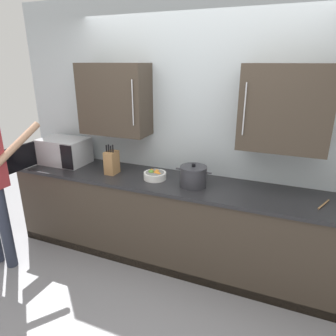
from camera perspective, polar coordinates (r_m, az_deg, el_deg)
The scene contains 8 objects.
ground_plane at distance 2.86m, azimuth -3.73°, elevation -26.36°, with size 9.65×9.65×0.00m, color gray.
back_wall_tiled at distance 3.14m, azimuth 5.14°, elevation 7.82°, with size 4.22×0.44×2.68m.
counter_unit at distance 3.20m, azimuth 2.86°, elevation -10.42°, with size 3.88×0.65×0.92m.
microwave_oven at distance 3.74m, azimuth -19.46°, elevation 3.05°, with size 0.55×0.76×0.29m.
fruit_bowl at distance 3.08m, azimuth -2.50°, elevation -1.32°, with size 0.23×0.23×0.10m.
knife_block at distance 3.25m, azimuth -10.60°, elevation 1.07°, with size 0.11×0.15×0.33m.
wooden_spoon at distance 2.83m, azimuth 28.73°, elevation -6.49°, with size 0.22×0.21×0.02m.
stock_pot at distance 2.89m, azimuth 4.80°, elevation -1.55°, with size 0.35×0.26×0.23m.
Camera 1 is at (0.91, -1.77, 2.05)m, focal length 32.23 mm.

